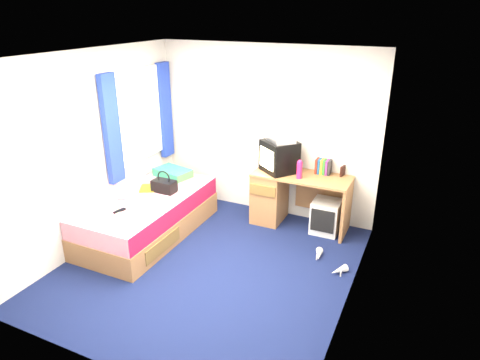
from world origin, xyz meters
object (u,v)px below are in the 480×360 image
at_px(bed, 148,216).
at_px(storage_cube, 326,216).
at_px(desk, 282,195).
at_px(towel, 156,204).
at_px(water_bottle, 123,197).
at_px(colour_swatch_fan, 118,213).
at_px(remote_control, 120,211).
at_px(picture_frame, 343,171).
at_px(aerosol_can, 295,167).
at_px(handbag, 164,186).
at_px(vcr, 280,138).
at_px(pink_water_bottle, 299,170).
at_px(magazine, 148,188).
at_px(white_heels, 328,262).
at_px(crt_tv, 279,156).
at_px(pillow, 173,173).

bearing_deg(bed, storage_cube, 26.60).
xyz_separation_m(bed, desk, (1.47, 1.10, 0.14)).
xyz_separation_m(bed, towel, (0.29, -0.21, 0.32)).
xyz_separation_m(water_bottle, colour_swatch_fan, (0.21, -0.35, -0.03)).
height_order(bed, remote_control, remote_control).
relative_size(picture_frame, towel, 0.47).
relative_size(aerosol_can, handbag, 0.50).
bearing_deg(water_bottle, remote_control, -56.54).
bearing_deg(bed, colour_swatch_fan, -92.71).
height_order(storage_cube, towel, towel).
bearing_deg(handbag, desk, 33.74).
relative_size(handbag, towel, 1.09).
bearing_deg(towel, vcr, 49.38).
height_order(pink_water_bottle, colour_swatch_fan, pink_water_bottle).
distance_m(handbag, colour_swatch_fan, 0.79).
height_order(water_bottle, remote_control, water_bottle).
bearing_deg(magazine, pink_water_bottle, 20.94).
height_order(handbag, white_heels, handbag).
bearing_deg(white_heels, desk, 137.14).
distance_m(vcr, handbag, 1.67).
height_order(handbag, magazine, handbag).
xyz_separation_m(picture_frame, white_heels, (0.13, -1.02, -0.78)).
bearing_deg(aerosol_can, vcr, -170.15).
bearing_deg(magazine, picture_frame, 23.75).
distance_m(bed, water_bottle, 0.43).
height_order(storage_cube, vcr, vcr).
height_order(desk, water_bottle, desk).
xyz_separation_m(handbag, white_heels, (2.26, 0.02, -0.59)).
relative_size(crt_tv, pink_water_bottle, 2.58).
bearing_deg(pink_water_bottle, handbag, -156.33).
distance_m(remote_control, white_heels, 2.57).
height_order(bed, magazine, magazine).
height_order(pink_water_bottle, magazine, pink_water_bottle).
height_order(crt_tv, colour_swatch_fan, crt_tv).
distance_m(crt_tv, pink_water_bottle, 0.37).
bearing_deg(storage_cube, colour_swatch_fan, -143.98).
bearing_deg(handbag, crt_tv, 34.92).
bearing_deg(aerosol_can, pillow, -167.63).
bearing_deg(crt_tv, remote_control, -95.43).
distance_m(pillow, crt_tv, 1.58).
relative_size(desk, magazine, 4.64).
xyz_separation_m(magazine, water_bottle, (-0.09, -0.42, 0.03)).
xyz_separation_m(desk, aerosol_can, (0.16, 0.04, 0.42)).
xyz_separation_m(picture_frame, towel, (-1.95, -1.50, -0.23)).
relative_size(storage_cube, remote_control, 2.82).
xyz_separation_m(bed, magazine, (-0.15, 0.24, 0.28)).
bearing_deg(crt_tv, water_bottle, -105.05).
relative_size(towel, colour_swatch_fan, 1.35).
xyz_separation_m(vcr, colour_swatch_fan, (-1.44, -1.63, -0.67)).
bearing_deg(crt_tv, vcr, 90.00).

